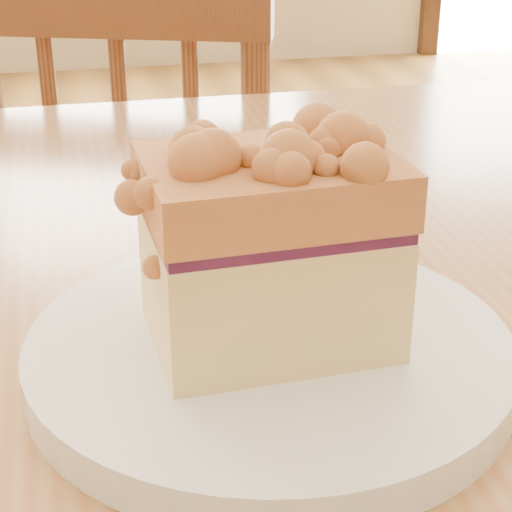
{
  "coord_description": "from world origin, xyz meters",
  "views": [
    {
      "loc": [
        -0.12,
        -0.41,
        0.99
      ],
      "look_at": [
        -0.03,
        -0.01,
        0.8
      ],
      "focal_mm": 62.0,
      "sensor_mm": 36.0,
      "label": 1
    }
  ],
  "objects": [
    {
      "name": "plate",
      "position": [
        -0.03,
        -0.04,
        0.76
      ],
      "size": [
        0.24,
        0.24,
        0.02
      ],
      "color": "white",
      "rests_on": "cafe_table_main"
    },
    {
      "name": "cafe_chair_main",
      "position": [
        -0.0,
        0.73,
        0.44
      ],
      "size": [
        0.5,
        0.5,
        0.87
      ],
      "rotation": [
        0.0,
        0.0,
        2.8
      ],
      "color": "brown",
      "rests_on": "ground"
    },
    {
      "name": "cake_slice",
      "position": [
        -0.03,
        -0.04,
        0.83
      ],
      "size": [
        0.13,
        0.09,
        0.11
      ],
      "rotation": [
        0.0,
        0.0,
        0.05
      ],
      "color": "#ECD085",
      "rests_on": "plate"
    },
    {
      "name": "cafe_table_main",
      "position": [
        0.07,
        0.1,
        0.65
      ],
      "size": [
        1.24,
        0.83,
        0.75
      ],
      "rotation": [
        0.0,
        0.0,
        -0.0
      ],
      "color": "#A0713E",
      "rests_on": "ground"
    }
  ]
}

